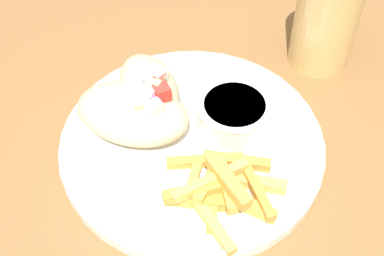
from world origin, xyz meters
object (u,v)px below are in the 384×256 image
(pita_sandwich_near, at_px, (133,113))
(sauce_ramekin, at_px, (234,113))
(plate, at_px, (192,142))
(pita_sandwich_far, at_px, (149,89))
(water_glass, at_px, (325,23))
(fries_pile, at_px, (221,187))

(pita_sandwich_near, relative_size, sauce_ramekin, 1.72)
(plate, relative_size, pita_sandwich_near, 1.99)
(pita_sandwich_far, xyz_separation_m, sauce_ramekin, (0.09, 0.03, -0.01))
(pita_sandwich_near, distance_m, pita_sandwich_far, 0.04)
(pita_sandwich_near, xyz_separation_m, water_glass, (0.10, 0.24, 0.02))
(sauce_ramekin, bearing_deg, plate, -117.78)
(pita_sandwich_far, height_order, fries_pile, pita_sandwich_far)
(pita_sandwich_near, height_order, sauce_ramekin, pita_sandwich_near)
(pita_sandwich_near, relative_size, pita_sandwich_far, 1.20)
(plate, distance_m, fries_pile, 0.08)
(pita_sandwich_far, distance_m, water_glass, 0.23)
(sauce_ramekin, bearing_deg, fries_pile, -63.27)
(plate, bearing_deg, pita_sandwich_near, -157.08)
(pita_sandwich_far, relative_size, fries_pile, 0.93)
(fries_pile, bearing_deg, sauce_ramekin, 116.73)
(water_glass, bearing_deg, pita_sandwich_near, -112.29)
(sauce_ramekin, bearing_deg, pita_sandwich_near, -140.06)
(water_glass, bearing_deg, fries_pile, -84.06)
(pita_sandwich_far, bearing_deg, sauce_ramekin, 52.06)
(pita_sandwich_near, xyz_separation_m, pita_sandwich_far, (-0.01, 0.04, 0.00))
(fries_pile, bearing_deg, pita_sandwich_far, 159.97)
(pita_sandwich_near, height_order, pita_sandwich_far, pita_sandwich_far)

